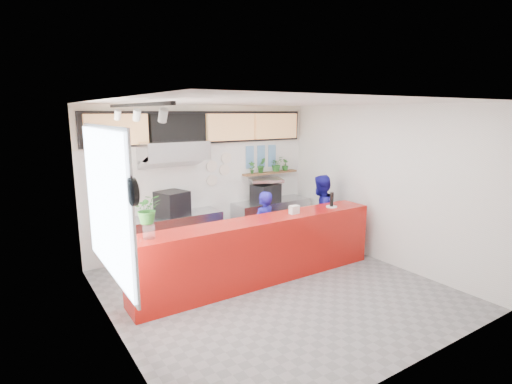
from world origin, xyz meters
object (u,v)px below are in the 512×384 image
panini_oven (172,203)px  pepper_mill (332,199)px  staff_right (320,213)px  espresso_machine (266,193)px  staff_center (263,230)px  service_counter (261,250)px

panini_oven → pepper_mill: (2.45, -1.81, 0.12)m
staff_right → espresso_machine: bearing=-78.2°
staff_right → staff_center: bearing=-9.2°
panini_oven → staff_right: 3.00m
staff_center → staff_right: size_ratio=0.90×
staff_center → pepper_mill: 1.41m
service_counter → staff_right: bearing=17.9°
staff_right → pepper_mill: 0.82m
panini_oven → staff_right: (2.74, -1.19, -0.33)m
espresso_machine → panini_oven: bearing=165.2°
panini_oven → staff_right: bearing=-40.3°
service_counter → staff_right: staff_right is taller
service_counter → espresso_machine: espresso_machine is taller
panini_oven → staff_center: size_ratio=0.36×
pepper_mill → panini_oven: bearing=143.4°
service_counter → panini_oven: (-0.85, 1.80, 0.58)m
panini_oven → staff_center: 1.84m
espresso_machine → staff_right: (0.55, -1.19, -0.29)m
panini_oven → staff_right: size_ratio=0.32×
service_counter → panini_oven: bearing=115.3°
service_counter → espresso_machine: bearing=53.3°
service_counter → staff_center: staff_center is taller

